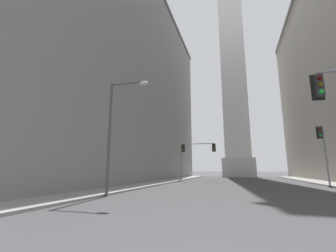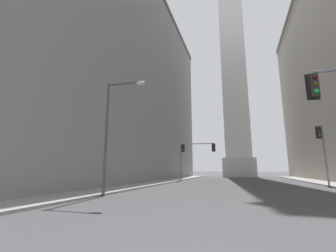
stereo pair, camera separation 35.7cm
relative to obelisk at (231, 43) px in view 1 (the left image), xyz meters
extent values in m
cube|color=gray|center=(-11.23, -34.13, -35.39)|extent=(5.00, 70.95, 0.15)
cube|color=gray|center=(-25.39, -25.43, -18.98)|extent=(27.29, 53.73, 32.96)
cube|color=#595756|center=(-25.39, -25.43, -2.05)|extent=(27.56, 54.27, 0.90)
cube|color=silver|center=(0.00, 0.00, -33.25)|extent=(7.52, 7.52, 4.43)
cube|color=white|center=(0.00, 0.00, 0.03)|extent=(6.02, 6.02, 62.14)
cube|color=black|center=(3.78, -46.06, -29.78)|extent=(0.38, 0.38, 1.10)
cube|color=black|center=(3.76, -45.88, -29.78)|extent=(0.58, 0.09, 1.32)
sphere|color=#410907|center=(3.80, -46.25, -29.44)|extent=(0.22, 0.22, 0.22)
sphere|color=#483506|center=(3.80, -46.25, -29.78)|extent=(0.22, 0.22, 0.22)
sphere|color=green|center=(3.80, -46.25, -30.12)|extent=(0.22, 0.22, 0.22)
cylinder|color=slate|center=(-9.01, -21.59, -32.47)|extent=(0.18, 0.18, 5.98)
cylinder|color=#262626|center=(-9.01, -21.59, -35.41)|extent=(0.40, 0.40, 0.10)
cube|color=black|center=(-8.72, -21.59, -30.18)|extent=(0.38, 0.38, 1.10)
cube|color=black|center=(-8.74, -21.42, -30.18)|extent=(0.58, 0.10, 1.32)
sphere|color=#410907|center=(-8.69, -21.78, -29.84)|extent=(0.22, 0.22, 0.22)
sphere|color=#483506|center=(-8.69, -21.78, -30.18)|extent=(0.22, 0.22, 0.22)
sphere|color=green|center=(-8.69, -21.78, -30.52)|extent=(0.22, 0.22, 0.22)
cylinder|color=slate|center=(-6.34, -21.59, -29.58)|extent=(5.34, 0.14, 0.14)
sphere|color=slate|center=(-9.01, -21.59, -29.58)|extent=(0.18, 0.18, 0.18)
cube|color=black|center=(-3.67, -21.59, -30.25)|extent=(0.38, 0.38, 1.10)
cube|color=black|center=(-3.69, -21.42, -30.25)|extent=(0.58, 0.10, 1.32)
sphere|color=#410907|center=(-3.64, -21.78, -29.91)|extent=(0.22, 0.22, 0.22)
sphere|color=#483506|center=(-3.64, -21.78, -30.25)|extent=(0.22, 0.22, 0.22)
sphere|color=green|center=(-3.64, -21.78, -30.59)|extent=(0.22, 0.22, 0.22)
cylinder|color=slate|center=(8.62, -30.78, -32.30)|extent=(0.18, 0.18, 6.33)
cylinder|color=#262626|center=(8.62, -30.78, -35.41)|extent=(0.40, 0.40, 0.10)
cube|color=black|center=(8.33, -30.78, -29.83)|extent=(0.38, 0.38, 1.10)
cube|color=black|center=(8.35, -30.60, -29.83)|extent=(0.58, 0.10, 1.32)
sphere|color=#410907|center=(8.31, -30.96, -29.49)|extent=(0.22, 0.22, 0.22)
sphere|color=#483506|center=(8.31, -30.96, -29.83)|extent=(0.22, 0.22, 0.22)
sphere|color=green|center=(8.31, -30.96, -30.17)|extent=(0.22, 0.22, 0.22)
cylinder|color=#4C4C51|center=(-8.62, -44.24, -31.48)|extent=(0.20, 0.20, 7.97)
cylinder|color=#4C4C51|center=(-7.35, -44.24, -27.64)|extent=(2.53, 0.12, 0.12)
sphere|color=#4C4C51|center=(-8.62, -44.24, -27.64)|extent=(0.20, 0.20, 0.20)
ellipsoid|color=silver|center=(-6.09, -44.24, -27.76)|extent=(0.64, 0.36, 0.26)
camera|label=1|loc=(-0.10, -57.87, -33.69)|focal=24.00mm
camera|label=2|loc=(0.24, -57.76, -33.69)|focal=24.00mm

